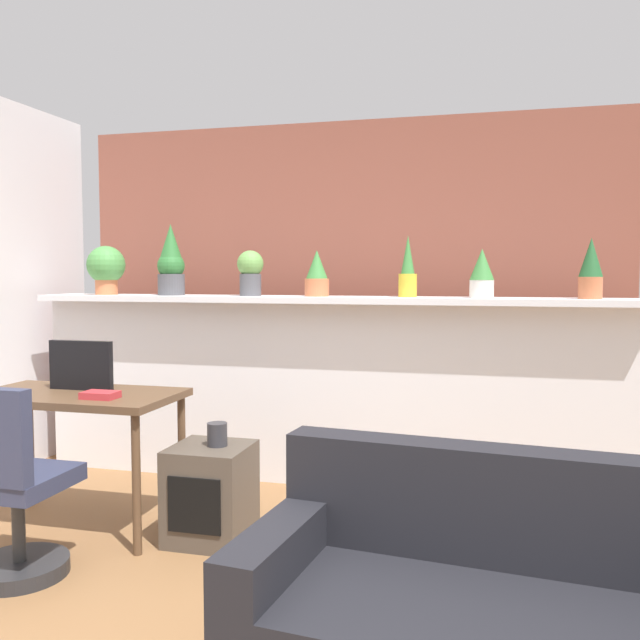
{
  "coord_description": "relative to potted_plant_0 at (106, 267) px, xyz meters",
  "views": [
    {
      "loc": [
        1.08,
        -2.27,
        1.39
      ],
      "look_at": [
        0.13,
        1.38,
        1.14
      ],
      "focal_mm": 37.75,
      "sensor_mm": 36.0,
      "label": 1
    }
  ],
  "objects": [
    {
      "name": "divider_wall",
      "position": [
        1.58,
        0.04,
        -0.84
      ],
      "size": [
        4.01,
        0.16,
        1.21
      ],
      "primitive_type": "cube",
      "color": "silver",
      "rests_on": "ground"
    },
    {
      "name": "plant_shelf",
      "position": [
        1.58,
        0.0,
        -0.21
      ],
      "size": [
        4.01,
        0.4,
        0.04
      ],
      "primitive_type": "cube",
      "color": "silver",
      "rests_on": "divider_wall"
    },
    {
      "name": "brick_wall_behind",
      "position": [
        1.58,
        0.64,
        -0.19
      ],
      "size": [
        4.01,
        0.1,
        2.5
      ],
      "primitive_type": "cube",
      "color": "brown",
      "rests_on": "ground"
    },
    {
      "name": "potted_plant_0",
      "position": [
        0.0,
        0.0,
        0.0
      ],
      "size": [
        0.27,
        0.27,
        0.34
      ],
      "color": "#C66B42",
      "rests_on": "plant_shelf"
    },
    {
      "name": "potted_plant_1",
      "position": [
        0.51,
        -0.01,
        0.03
      ],
      "size": [
        0.19,
        0.19,
        0.49
      ],
      "color": "#4C4C51",
      "rests_on": "plant_shelf"
    },
    {
      "name": "potted_plant_2",
      "position": [
        1.08,
        -0.0,
        -0.03
      ],
      "size": [
        0.18,
        0.18,
        0.3
      ],
      "color": "#4C4C51",
      "rests_on": "plant_shelf"
    },
    {
      "name": "potted_plant_3",
      "position": [
        1.54,
        0.02,
        -0.05
      ],
      "size": [
        0.16,
        0.16,
        0.3
      ],
      "color": "#C66B42",
      "rests_on": "plant_shelf"
    },
    {
      "name": "potted_plant_4",
      "position": [
        2.13,
        0.03,
        -0.03
      ],
      "size": [
        0.12,
        0.12,
        0.39
      ],
      "color": "gold",
      "rests_on": "plant_shelf"
    },
    {
      "name": "potted_plant_5",
      "position": [
        2.59,
        -0.01,
        -0.04
      ],
      "size": [
        0.15,
        0.15,
        0.3
      ],
      "color": "silver",
      "rests_on": "plant_shelf"
    },
    {
      "name": "potted_plant_6",
      "position": [
        3.21,
        -0.02,
        -0.01
      ],
      "size": [
        0.14,
        0.14,
        0.36
      ],
      "color": "#C66B42",
      "rests_on": "plant_shelf"
    },
    {
      "name": "desk",
      "position": [
        0.46,
        -1.05,
        -0.78
      ],
      "size": [
        1.1,
        0.6,
        0.75
      ],
      "color": "brown",
      "rests_on": "ground"
    },
    {
      "name": "tv_monitor",
      "position": [
        0.44,
        -0.97,
        -0.55
      ],
      "size": [
        0.38,
        0.04,
        0.28
      ],
      "primitive_type": "cube",
      "color": "black",
      "rests_on": "desk"
    },
    {
      "name": "office_chair",
      "position": [
        0.56,
        -1.71,
        -1.05
      ],
      "size": [
        0.44,
        0.45,
        0.91
      ],
      "color": "#262628",
      "rests_on": "ground"
    },
    {
      "name": "side_cube_shelf",
      "position": [
        1.24,
        -1.04,
        -1.19
      ],
      "size": [
        0.4,
        0.41,
        0.5
      ],
      "color": "#4C4238",
      "rests_on": "ground"
    },
    {
      "name": "vase_on_shelf",
      "position": [
        1.28,
        -1.03,
        -0.88
      ],
      "size": [
        0.11,
        0.11,
        0.12
      ],
      "primitive_type": "cylinder",
      "color": "#2D2D33",
      "rests_on": "side_cube_shelf"
    },
    {
      "name": "book_on_desk",
      "position": [
        0.69,
        -1.18,
        -0.67
      ],
      "size": [
        0.18,
        0.12,
        0.04
      ],
      "primitive_type": "cube",
      "color": "#B22D33",
      "rests_on": "desk"
    },
    {
      "name": "couch",
      "position": [
        2.68,
        -2.14,
        -1.16
      ],
      "size": [
        1.63,
        0.92,
        0.8
      ],
      "color": "black",
      "rests_on": "ground"
    }
  ]
}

